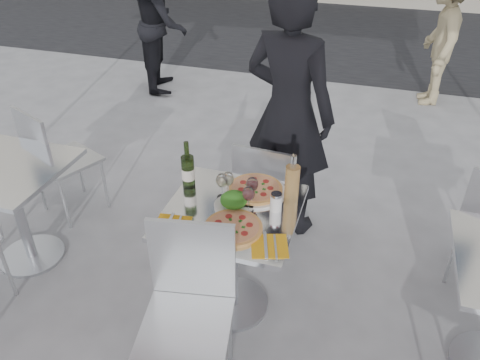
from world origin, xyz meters
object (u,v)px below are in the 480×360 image
(chair_near, at_px, (189,299))
(napkin_right, at_px, (269,246))
(main_table, at_px, (232,239))
(wineglass_red_a, at_px, (249,194))
(woman_diner, at_px, (289,114))
(salad_plate, at_px, (234,201))
(napkin_left, at_px, (172,225))
(side_chair_lfar, at_px, (53,155))
(sugar_shaker, at_px, (276,202))
(pedestrian_a, at_px, (162,23))
(wineglass_white_a, at_px, (222,181))
(wineglass_red_b, at_px, (252,185))
(pedestrian_b, at_px, (439,37))
(wine_bottle, at_px, (188,170))
(pizza_far, at_px, (255,190))
(side_table_left, at_px, (13,195))
(chair_far, at_px, (265,188))
(pizza_near, at_px, (233,227))
(carafe, at_px, (292,183))
(wineglass_white_b, at_px, (228,180))

(chair_near, bearing_deg, napkin_right, 29.34)
(main_table, distance_m, wineglass_red_a, 0.33)
(main_table, distance_m, woman_diner, 1.03)
(salad_plate, relative_size, napkin_left, 1.09)
(side_chair_lfar, xyz_separation_m, napkin_left, (1.31, -0.74, 0.21))
(chair_near, xyz_separation_m, wineglass_red_a, (0.15, 0.52, 0.30))
(chair_near, height_order, napkin_left, chair_near)
(side_chair_lfar, relative_size, sugar_shaker, 8.57)
(pedestrian_a, distance_m, napkin_right, 4.11)
(pedestrian_a, relative_size, wineglass_white_a, 10.15)
(pedestrian_a, bearing_deg, wineglass_red_b, -166.35)
(chair_near, distance_m, pedestrian_b, 4.42)
(wine_bottle, distance_m, napkin_right, 0.70)
(pedestrian_a, distance_m, pizza_far, 3.64)
(chair_near, xyz_separation_m, side_chair_lfar, (-1.51, 1.01, -0.01))
(side_table_left, distance_m, pedestrian_a, 3.27)
(wineglass_red_b, xyz_separation_m, napkin_left, (-0.34, -0.33, -0.11))
(chair_far, xyz_separation_m, chair_near, (-0.09, -1.12, 0.05))
(pizza_near, bearing_deg, napkin_left, -167.65)
(chair_near, relative_size, side_chair_lfar, 1.02)
(woman_diner, xyz_separation_m, pedestrian_b, (1.12, 2.77, -0.15))
(pedestrian_b, xyz_separation_m, wineglass_red_b, (-1.14, -3.61, 0.09))
(side_table_left, height_order, salad_plate, salad_plate)
(wine_bottle, distance_m, wineglass_red_b, 0.39)
(napkin_left, bearing_deg, wineglass_red_b, 36.89)
(chair_far, xyz_separation_m, napkin_left, (-0.29, -0.84, 0.25))
(carafe, relative_size, napkin_left, 1.43)
(salad_plate, xyz_separation_m, wineglass_red_b, (0.08, 0.07, 0.07))
(pedestrian_b, xyz_separation_m, sugar_shaker, (-0.99, -3.65, 0.03))
(side_chair_lfar, bearing_deg, pedestrian_b, -107.10)
(main_table, bearing_deg, wineglass_red_a, 10.34)
(wineglass_red_a, xyz_separation_m, wineglass_red_b, (-0.01, 0.09, 0.00))
(main_table, relative_size, pizza_far, 2.13)
(napkin_left, bearing_deg, pedestrian_b, 61.89)
(wineglass_white_b, bearing_deg, napkin_left, -119.47)
(sugar_shaker, bearing_deg, napkin_left, -148.69)
(wine_bottle, bearing_deg, main_table, -24.56)
(woman_diner, xyz_separation_m, sugar_shaker, (0.13, -0.88, -0.11))
(main_table, height_order, sugar_shaker, sugar_shaker)
(side_table_left, bearing_deg, wineglass_white_b, 4.77)
(salad_plate, xyz_separation_m, wineglass_red_a, (0.09, -0.02, 0.07))
(chair_far, bearing_deg, woman_diner, -97.24)
(side_table_left, height_order, carafe, carafe)
(wineglass_white_a, relative_size, wineglass_red_a, 1.00)
(chair_far, distance_m, wineglass_red_a, 0.70)
(salad_plate, height_order, carafe, carafe)
(pedestrian_a, xyz_separation_m, napkin_left, (1.68, -3.46, -0.05))
(pedestrian_b, distance_m, pizza_near, 4.05)
(wineglass_red_b, bearing_deg, chair_far, 95.43)
(salad_plate, xyz_separation_m, wineglass_white_a, (-0.09, 0.06, 0.07))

